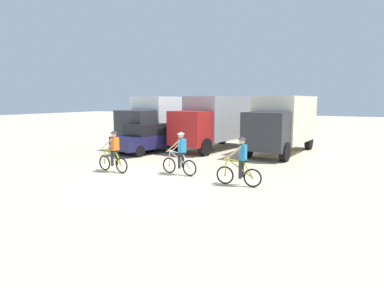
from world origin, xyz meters
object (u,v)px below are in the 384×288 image
at_px(box_truck_avon_van, 164,118).
at_px(cyclist_orange_shirt, 114,153).
at_px(sedan_parked, 147,138).
at_px(box_truck_cream_rv, 283,121).
at_px(cyclist_near_camera, 240,163).
at_px(cyclist_cowboy_hat, 180,155).
at_px(box_truck_grey_hauler, 217,120).

xyz_separation_m(box_truck_avon_van, cyclist_orange_shirt, (2.64, -8.13, -1.03)).
height_order(sedan_parked, cyclist_orange_shirt, cyclist_orange_shirt).
bearing_deg(box_truck_cream_rv, cyclist_near_camera, -87.17).
bearing_deg(sedan_parked, cyclist_near_camera, -31.81).
height_order(box_truck_cream_rv, cyclist_orange_shirt, box_truck_cream_rv).
bearing_deg(cyclist_cowboy_hat, box_truck_avon_van, 127.08).
relative_size(box_truck_cream_rv, sedan_parked, 1.54).
relative_size(box_truck_grey_hauler, sedan_parked, 1.57).
distance_m(box_truck_avon_van, sedan_parked, 3.37).
xyz_separation_m(sedan_parked, cyclist_near_camera, (7.51, -4.66, -0.04)).
xyz_separation_m(sedan_parked, cyclist_orange_shirt, (1.84, -5.01, -0.04)).
bearing_deg(sedan_parked, box_truck_avon_van, 104.36).
bearing_deg(box_truck_avon_van, cyclist_cowboy_hat, -52.92).
distance_m(box_truck_cream_rv, sedan_parked, 8.10).
distance_m(box_truck_grey_hauler, cyclist_cowboy_hat, 7.88).
xyz_separation_m(box_truck_grey_hauler, cyclist_orange_shirt, (-1.12, -8.51, -1.03)).
height_order(cyclist_orange_shirt, cyclist_near_camera, same).
relative_size(box_truck_cream_rv, cyclist_orange_shirt, 3.80).
relative_size(box_truck_cream_rv, cyclist_cowboy_hat, 3.80).
relative_size(cyclist_orange_shirt, cyclist_cowboy_hat, 1.00).
distance_m(sedan_parked, cyclist_orange_shirt, 5.34).
bearing_deg(cyclist_near_camera, cyclist_orange_shirt, -176.42).
distance_m(box_truck_avon_van, cyclist_orange_shirt, 8.61).
height_order(box_truck_grey_hauler, cyclist_near_camera, box_truck_grey_hauler).
distance_m(box_truck_grey_hauler, cyclist_near_camera, 9.40).
height_order(box_truck_avon_van, cyclist_near_camera, box_truck_avon_van).
bearing_deg(sedan_parked, cyclist_cowboy_hat, -41.41).
bearing_deg(box_truck_grey_hauler, cyclist_orange_shirt, -97.49).
relative_size(box_truck_grey_hauler, box_truck_cream_rv, 1.02).
xyz_separation_m(box_truck_avon_van, box_truck_cream_rv, (7.89, 0.65, 0.00)).
bearing_deg(cyclist_near_camera, sedan_parked, 148.19).
bearing_deg(cyclist_near_camera, box_truck_grey_hauler, 119.14).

